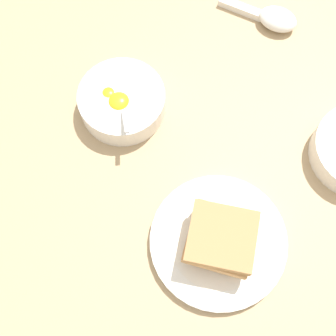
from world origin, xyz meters
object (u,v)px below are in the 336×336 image
at_px(egg_bowl, 122,102).
at_px(soup_spoon, 272,18).
at_px(toast_plate, 218,242).
at_px(toast_sandwich, 221,237).

relative_size(egg_bowl, soup_spoon, 1.18).
relative_size(toast_plate, toast_sandwich, 1.53).
distance_m(egg_bowl, toast_sandwich, 0.28).
distance_m(toast_plate, soup_spoon, 0.42).
bearing_deg(egg_bowl, toast_plate, 14.77).
bearing_deg(egg_bowl, soup_spoon, 105.00).
relative_size(toast_plate, soup_spoon, 1.61).
height_order(toast_plate, toast_sandwich, toast_sandwich).
bearing_deg(toast_sandwich, soup_spoon, 146.04).
distance_m(toast_plate, toast_sandwich, 0.04).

